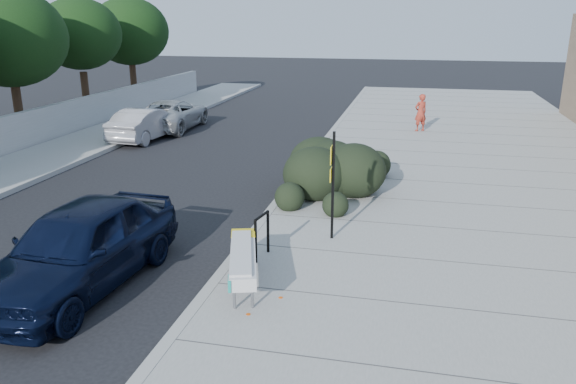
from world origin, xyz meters
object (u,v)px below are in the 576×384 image
bench (243,258)px  pedestrian (421,113)px  bike_rack (262,232)px  sign_post (332,179)px  wagon_silver (146,124)px  suv_silver (172,114)px  sedan_navy (79,247)px

bench → pedestrian: 16.38m
bike_rack → sign_post: size_ratio=0.39×
wagon_silver → pedestrian: bearing=-157.7°
wagon_silver → pedestrian: pedestrian is taller
suv_silver → sedan_navy: bearing=106.0°
wagon_silver → pedestrian: (11.29, 3.71, 0.29)m
wagon_silver → pedestrian: size_ratio=2.52×
sign_post → pedestrian: bearing=80.8°
pedestrian → wagon_silver: bearing=-15.5°
sedan_navy → pedestrian: 17.68m
sedan_navy → pedestrian: (6.29, 16.52, 0.14)m
suv_silver → pedestrian: size_ratio=3.00×
wagon_silver → suv_silver: suv_silver is taller
suv_silver → pedestrian: (11.22, 1.25, 0.29)m
sign_post → suv_silver: (-9.29, 12.11, -0.88)m
wagon_silver → suv_silver: bearing=-87.5°
bench → wagon_silver: bearing=106.3°
bike_rack → bench: bearing=-79.9°
sign_post → sedan_navy: bearing=-144.9°
bench → sign_post: 3.11m
bench → suv_silver: 16.86m
bench → sedan_navy: size_ratio=0.49×
bike_rack → wagon_silver: size_ratio=0.23×
sign_post → pedestrian: sign_post is taller
suv_silver → bench: bearing=116.6°
sedan_navy → wagon_silver: bearing=115.4°
pedestrian → bike_rack: bearing=44.1°
suv_silver → pedestrian: pedestrian is taller
sign_post → suv_silver: size_ratio=0.51×
sign_post → suv_silver: 15.29m
wagon_silver → sign_post: bearing=138.2°
bike_rack → wagon_silver: wagon_silver is taller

